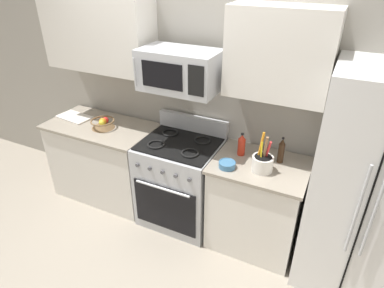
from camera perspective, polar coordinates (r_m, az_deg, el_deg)
ground_plane at (r=3.35m, az=-7.75°, el=-19.27°), size 16.00×16.00×0.00m
wall_back at (r=3.39m, az=0.92°, el=8.69°), size 8.00×0.10×2.60m
counter_left at (r=3.96m, az=-14.72°, el=-2.72°), size 1.19×0.66×0.91m
range_oven at (r=3.47m, az=-1.99°, el=-6.35°), size 0.76×0.70×1.09m
counter_right at (r=3.25m, az=10.92°, el=-10.13°), size 0.84×0.66×0.91m
refrigerator at (r=2.93m, az=27.59°, el=-6.60°), size 0.79×0.77×1.88m
microwave at (r=2.97m, az=-2.12°, el=12.55°), size 0.70×0.44×0.36m
upper_cabinets_left at (r=3.59m, az=-15.80°, el=17.77°), size 1.18×0.34×0.72m
upper_cabinets_right at (r=2.79m, az=14.82°, el=14.75°), size 0.83×0.34×0.72m
utensil_crock at (r=2.87m, az=12.01°, el=-3.12°), size 0.18×0.18×0.34m
fruit_basket at (r=3.65m, az=-15.05°, el=3.45°), size 0.25×0.25×0.11m
cutting_board at (r=4.01m, az=-19.53°, el=4.39°), size 0.41×0.27×0.02m
bottle_soy at (r=3.00m, az=15.09°, el=-1.14°), size 0.06×0.06×0.25m
bottle_hot_sauce at (r=3.05m, az=8.50°, el=-0.17°), size 0.07×0.07×0.22m
prep_bowl at (r=2.88m, az=6.05°, el=-3.51°), size 0.15×0.15×0.06m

